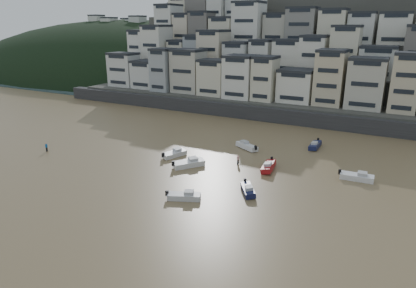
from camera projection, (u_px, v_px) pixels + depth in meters
The scene contains 15 objects.
ground at pixel (24, 237), 42.79m from camera, with size 400.00×400.00×0.00m, color olive.
sea_strip at pixel (121, 67), 213.67m from camera, with size 340.00×340.00×0.00m, color #41545D.
harbor_wall at pixel (280, 115), 92.40m from camera, with size 140.00×3.00×3.50m, color #38383A.
hillside at pixel (334, 58), 120.28m from camera, with size 141.04×66.00×50.00m.
headland at pixel (130, 70), 198.57m from camera, with size 216.00×135.00×53.33m.
boat_b at pixel (248, 189), 53.81m from camera, with size 4.96×1.62×1.35m, color #13183E, non-canonical shape.
boat_g at pixel (357, 176), 58.29m from camera, with size 5.50×1.80×1.50m, color white, non-canonical shape.
boat_a at pixel (184, 195), 51.83m from camera, with size 5.08×1.66×1.39m, color silver, non-canonical shape.
boat_e at pixel (269, 166), 62.36m from camera, with size 5.55×1.82×1.51m, color #A61419, non-canonical shape.
boat_h at pixel (247, 145), 72.90m from camera, with size 5.65×1.85×1.54m, color silver, non-canonical shape.
boat_i at pixel (315, 144), 73.48m from camera, with size 5.32×1.74×1.45m, color #161C45, non-canonical shape.
boat_f at pixel (174, 153), 68.63m from camera, with size 5.31×1.74×1.45m, color silver, non-canonical shape.
boat_c at pixel (189, 162), 63.70m from camera, with size 5.99×1.96×1.63m, color white, non-canonical shape.
person_blue at pixel (46, 147), 71.38m from camera, with size 0.44×0.44×1.74m, color #175EAD, non-canonical shape.
person_pink at pixel (238, 160), 64.84m from camera, with size 0.44×0.44×1.74m, color #DB9B9A, non-canonical shape.
Camera 1 is at (36.30, -23.03, 23.49)m, focal length 32.00 mm.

